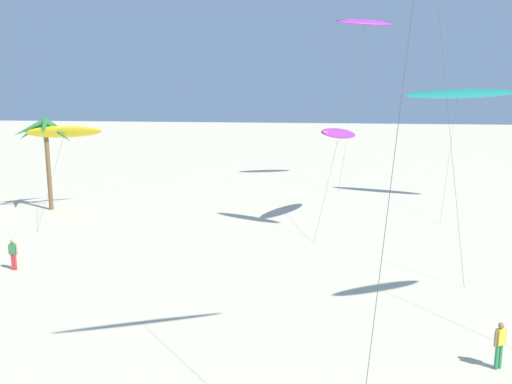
{
  "coord_description": "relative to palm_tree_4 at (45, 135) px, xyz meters",
  "views": [
    {
      "loc": [
        6.72,
        1.14,
        9.71
      ],
      "look_at": [
        3.62,
        25.49,
        4.92
      ],
      "focal_mm": 37.93,
      "sensor_mm": 36.0,
      "label": 1
    }
  ],
  "objects": [
    {
      "name": "flying_kite_6",
      "position": [
        32.81,
        8.02,
        3.12
      ],
      "size": [
        8.87,
        11.14,
        9.75
      ],
      "color": "#19B2B7",
      "rests_on": "ground"
    },
    {
      "name": "person_near_right",
      "position": [
        5.33,
        -14.02,
        -5.06
      ],
      "size": [
        0.51,
        0.21,
        1.7
      ],
      "color": "red",
      "rests_on": "ground"
    },
    {
      "name": "flying_kite_4",
      "position": [
        25.46,
        16.08,
        9.93
      ],
      "size": [
        6.17,
        8.12,
        16.45
      ],
      "color": "purple",
      "rests_on": "ground"
    },
    {
      "name": "flying_kite_2",
      "position": [
        1.48,
        0.35,
        0.25
      ],
      "size": [
        5.21,
        8.98,
        6.86
      ],
      "color": "yellow",
      "rests_on": "ground"
    },
    {
      "name": "person_mid_field",
      "position": [
        28.0,
        -21.65,
        -5.05
      ],
      "size": [
        0.46,
        0.32,
        1.72
      ],
      "color": "#338E56",
      "rests_on": "ground"
    },
    {
      "name": "flying_kite_7",
      "position": [
        22.81,
        -0.59,
        0.43
      ],
      "size": [
        3.55,
        9.75,
        7.16
      ],
      "color": "purple",
      "rests_on": "ground"
    },
    {
      "name": "palm_tree_4",
      "position": [
        0.0,
        0.0,
        0.0
      ],
      "size": [
        4.66,
        4.9,
        7.31
      ],
      "color": "brown",
      "rests_on": "ground"
    }
  ]
}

